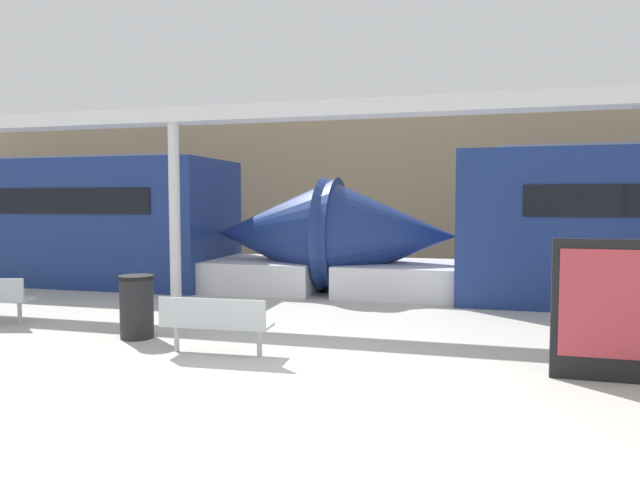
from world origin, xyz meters
name	(u,v)px	position (x,y,z in m)	size (l,w,h in m)	color
ground_plane	(267,386)	(0.00, 0.00, 0.00)	(60.00, 60.00, 0.00)	#B2AFA8
station_wall	(399,188)	(0.00, 12.27, 2.50)	(56.00, 0.20, 5.00)	#9E8460
train_right	(45,223)	(-8.74, 6.84, 1.50)	(15.81, 2.93, 3.20)	navy
bench_near	(215,321)	(-1.12, 1.06, 0.47)	(1.52, 0.51, 0.79)	#ADB2B7
trash_bin	(137,307)	(-2.70, 1.65, 0.48)	(0.52, 0.52, 0.96)	black
poster_board	(601,310)	(3.65, 1.15, 0.83)	(1.07, 0.07, 1.65)	black
support_column_near	(175,215)	(-3.50, 4.30, 1.80)	(0.22, 0.22, 3.60)	silver
canopy_beam	(173,117)	(-3.50, 4.30, 3.74)	(28.00, 0.60, 0.28)	silver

